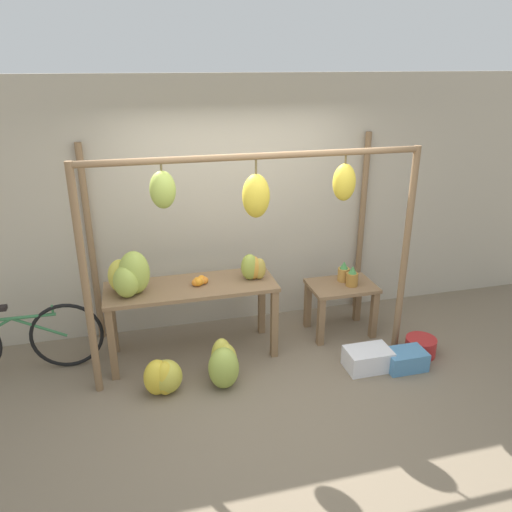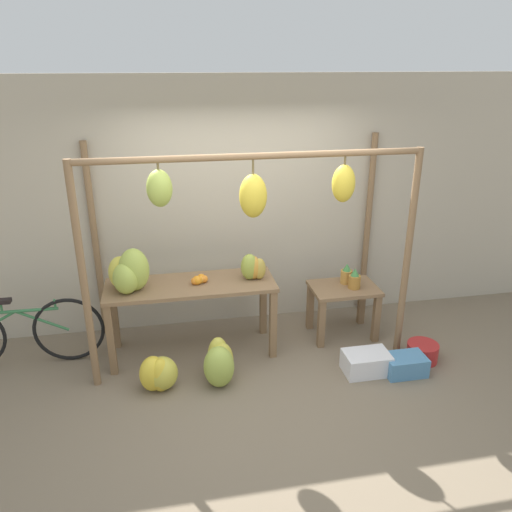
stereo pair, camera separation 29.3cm
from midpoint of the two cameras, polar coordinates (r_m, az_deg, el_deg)
The scene contains 15 objects.
ground_plane at distance 4.82m, azimuth -0.07°, elevation -15.74°, with size 20.00×20.00×0.00m, color #756651.
shop_wall_back at distance 5.61m, azimuth -4.16°, elevation 5.75°, with size 8.00×0.08×2.80m.
stall_awning at distance 4.72m, azimuth -2.23°, elevation 4.87°, with size 3.17×1.15×2.17m.
display_table_main at distance 5.15m, azimuth -9.01°, elevation -4.60°, with size 1.72×0.61×0.80m.
display_table_side at distance 5.66m, azimuth 8.24°, elevation -4.58°, with size 0.73×0.52×0.60m.
banana_pile_on_table at distance 4.97m, azimuth -15.99°, elevation -2.22°, with size 0.41×0.41×0.43m.
orange_pile at distance 5.08m, azimuth -8.11°, elevation -2.86°, with size 0.17×0.15×0.09m.
pineapple_cluster at distance 5.60m, azimuth 8.98°, elevation -2.16°, with size 0.17×0.27×0.23m.
banana_pile_ground_left at distance 4.87m, azimuth -12.28°, elevation -13.44°, with size 0.42×0.34×0.35m.
banana_pile_ground_right at distance 4.90m, azimuth -5.44°, elevation -12.18°, with size 0.37×0.45×0.42m.
fruit_crate_white at distance 5.23m, azimuth 11.07°, elevation -11.49°, with size 0.45×0.30×0.21m.
blue_bucket at distance 5.59m, azimuth 16.85°, elevation -9.89°, with size 0.32×0.32×0.19m.
parked_bicycle at distance 5.53m, azimuth -27.21°, elevation -8.56°, with size 1.66×0.08×0.75m.
papaya_pile at distance 5.12m, azimuth -2.00°, elevation -1.34°, with size 0.27×0.22×0.28m.
fruit_crate_purple at distance 5.32m, azimuth 15.14°, elevation -11.38°, with size 0.40×0.27×0.19m.
Camera 1 is at (-1.10, -3.69, 2.92)m, focal length 35.00 mm.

